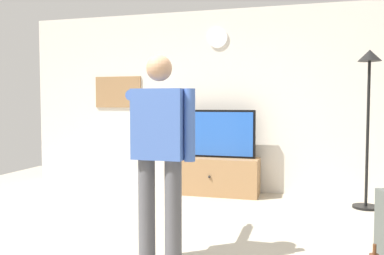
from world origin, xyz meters
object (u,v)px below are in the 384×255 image
at_px(floor_lamp, 369,96).
at_px(person_standing_nearer_lamp, 160,146).
at_px(framed_picture, 118,92).
at_px(tv_stand, 213,176).
at_px(wall_clock, 218,38).
at_px(television, 214,134).

bearing_deg(floor_lamp, person_standing_nearer_lamp, -129.14).
bearing_deg(framed_picture, tv_stand, -10.27).
xyz_separation_m(framed_picture, floor_lamp, (3.65, -0.54, -0.08)).
distance_m(tv_stand, wall_clock, 2.04).
distance_m(wall_clock, framed_picture, 1.81).
relative_size(tv_stand, television, 1.10).
height_order(television, framed_picture, framed_picture).
height_order(wall_clock, floor_lamp, wall_clock).
height_order(tv_stand, floor_lamp, floor_lamp).
height_order(framed_picture, floor_lamp, floor_lamp).
height_order(television, wall_clock, wall_clock).
xyz_separation_m(tv_stand, wall_clock, (0.00, 0.29, 2.02)).
xyz_separation_m(tv_stand, person_standing_nearer_lamp, (0.14, -2.56, 0.70)).
relative_size(tv_stand, wall_clock, 4.43).
bearing_deg(wall_clock, television, -90.00).
bearing_deg(television, framed_picture, 171.32).
xyz_separation_m(wall_clock, framed_picture, (-1.63, 0.00, -0.79)).
relative_size(television, person_standing_nearer_lamp, 0.71).
relative_size(framed_picture, person_standing_nearer_lamp, 0.46).
height_order(tv_stand, wall_clock, wall_clock).
xyz_separation_m(tv_stand, framed_picture, (-1.63, 0.30, 1.23)).
distance_m(framed_picture, person_standing_nearer_lamp, 3.40).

